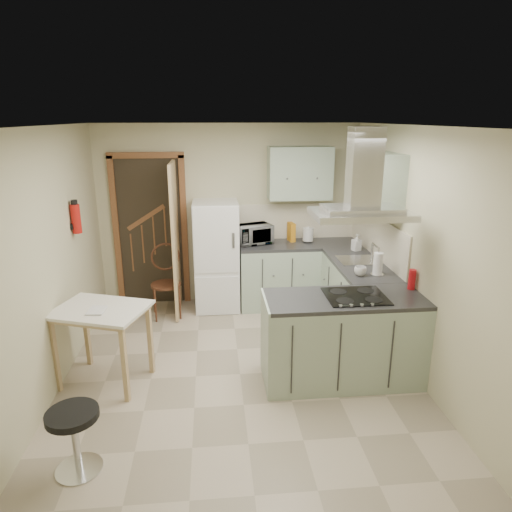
{
  "coord_description": "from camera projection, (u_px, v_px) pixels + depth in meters",
  "views": [
    {
      "loc": [
        -0.24,
        -4.19,
        2.58
      ],
      "look_at": [
        0.21,
        0.45,
        1.15
      ],
      "focal_mm": 32.0,
      "sensor_mm": 36.0,
      "label": 1
    }
  ],
  "objects": [
    {
      "name": "floor",
      "position": [
        240.0,
        374.0,
        4.77
      ],
      "size": [
        4.2,
        4.2,
        0.0
      ],
      "primitive_type": "plane",
      "color": "tan",
      "rests_on": "ground"
    },
    {
      "name": "ceiling",
      "position": [
        237.0,
        126.0,
        4.04
      ],
      "size": [
        4.2,
        4.2,
        0.0
      ],
      "primitive_type": "plane",
      "rotation": [
        3.14,
        0.0,
        0.0
      ],
      "color": "silver",
      "rests_on": "back_wall"
    },
    {
      "name": "back_wall",
      "position": [
        230.0,
        215.0,
        6.4
      ],
      "size": [
        3.6,
        0.0,
        3.6
      ],
      "primitive_type": "plane",
      "rotation": [
        1.57,
        0.0,
        0.0
      ],
      "color": "#BCB792",
      "rests_on": "floor"
    },
    {
      "name": "left_wall",
      "position": [
        46.0,
        266.0,
        4.23
      ],
      "size": [
        0.0,
        4.2,
        4.2
      ],
      "primitive_type": "plane",
      "rotation": [
        1.57,
        0.0,
        1.57
      ],
      "color": "#BCB792",
      "rests_on": "floor"
    },
    {
      "name": "right_wall",
      "position": [
        418.0,
        255.0,
        4.57
      ],
      "size": [
        0.0,
        4.2,
        4.2
      ],
      "primitive_type": "plane",
      "rotation": [
        1.57,
        0.0,
        -1.57
      ],
      "color": "#BCB792",
      "rests_on": "floor"
    },
    {
      "name": "doorway",
      "position": [
        151.0,
        232.0,
        6.33
      ],
      "size": [
        1.1,
        0.12,
        2.1
      ],
      "primitive_type": "cube",
      "color": "brown",
      "rests_on": "floor"
    },
    {
      "name": "fridge",
      "position": [
        217.0,
        256.0,
        6.24
      ],
      "size": [
        0.6,
        0.6,
        1.5
      ],
      "primitive_type": "cube",
      "color": "white",
      "rests_on": "floor"
    },
    {
      "name": "counter_back",
      "position": [
        278.0,
        275.0,
        6.41
      ],
      "size": [
        1.08,
        0.6,
        0.9
      ],
      "primitive_type": "cube",
      "color": "#9EB2A0",
      "rests_on": "floor"
    },
    {
      "name": "counter_right",
      "position": [
        351.0,
        290.0,
        5.85
      ],
      "size": [
        0.6,
        1.95,
        0.9
      ],
      "primitive_type": "cube",
      "color": "#9EB2A0",
      "rests_on": "floor"
    },
    {
      "name": "splashback",
      "position": [
        297.0,
        221.0,
        6.51
      ],
      "size": [
        1.68,
        0.02,
        0.5
      ],
      "primitive_type": "cube",
      "color": "beige",
      "rests_on": "counter_back"
    },
    {
      "name": "wall_cabinet_back",
      "position": [
        300.0,
        173.0,
        6.15
      ],
      "size": [
        0.85,
        0.35,
        0.7
      ],
      "primitive_type": "cube",
      "color": "#9EB2A0",
      "rests_on": "back_wall"
    },
    {
      "name": "wall_cabinet_right",
      "position": [
        376.0,
        183.0,
        5.19
      ],
      "size": [
        0.35,
        0.9,
        0.7
      ],
      "primitive_type": "cube",
      "color": "#9EB2A0",
      "rests_on": "right_wall"
    },
    {
      "name": "peninsula",
      "position": [
        343.0,
        339.0,
        4.56
      ],
      "size": [
        1.55,
        0.65,
        0.9
      ],
      "primitive_type": "cube",
      "color": "#9EB2A0",
      "rests_on": "floor"
    },
    {
      "name": "hob",
      "position": [
        356.0,
        296.0,
        4.44
      ],
      "size": [
        0.58,
        0.5,
        0.01
      ],
      "primitive_type": "cube",
      "color": "black",
      "rests_on": "peninsula"
    },
    {
      "name": "extractor_hood",
      "position": [
        361.0,
        214.0,
        4.2
      ],
      "size": [
        0.9,
        0.55,
        0.1
      ],
      "primitive_type": "cube",
      "color": "silver",
      "rests_on": "ceiling"
    },
    {
      "name": "sink",
      "position": [
        357.0,
        260.0,
        5.55
      ],
      "size": [
        0.45,
        0.4,
        0.01
      ],
      "primitive_type": "cube",
      "color": "silver",
      "rests_on": "counter_right"
    },
    {
      "name": "fire_extinguisher",
      "position": [
        76.0,
        219.0,
        5.02
      ],
      "size": [
        0.1,
        0.1,
        0.32
      ],
      "primitive_type": "cylinder",
      "color": "#B2140F",
      "rests_on": "left_wall"
    },
    {
      "name": "drop_leaf_table",
      "position": [
        104.0,
        345.0,
        4.53
      ],
      "size": [
        1.02,
        0.89,
        0.8
      ],
      "primitive_type": "cube",
      "rotation": [
        0.0,
        0.0,
        -0.33
      ],
      "color": "tan",
      "rests_on": "floor"
    },
    {
      "name": "bentwood_chair",
      "position": [
        166.0,
        285.0,
        6.04
      ],
      "size": [
        0.46,
        0.46,
        0.89
      ],
      "primitive_type": "cube",
      "rotation": [
        0.0,
        0.0,
        0.17
      ],
      "color": "#462F17",
      "rests_on": "floor"
    },
    {
      "name": "stool",
      "position": [
        76.0,
        441.0,
        3.41
      ],
      "size": [
        0.45,
        0.45,
        0.52
      ],
      "primitive_type": "cylinder",
      "rotation": [
        0.0,
        0.0,
        0.19
      ],
      "color": "black",
      "rests_on": "floor"
    },
    {
      "name": "microwave",
      "position": [
        254.0,
        234.0,
        6.26
      ],
      "size": [
        0.55,
        0.46,
        0.26
      ],
      "primitive_type": "imported",
      "rotation": [
        0.0,
        0.0,
        0.34
      ],
      "color": "black",
      "rests_on": "counter_back"
    },
    {
      "name": "kettle",
      "position": [
        308.0,
        234.0,
        6.34
      ],
      "size": [
        0.17,
        0.17,
        0.22
      ],
      "primitive_type": "cylinder",
      "rotation": [
        0.0,
        0.0,
        -0.13
      ],
      "color": "silver",
      "rests_on": "counter_back"
    },
    {
      "name": "cereal_box",
      "position": [
        291.0,
        232.0,
        6.39
      ],
      "size": [
        0.1,
        0.18,
        0.26
      ],
      "primitive_type": "cube",
      "rotation": [
        0.0,
        0.0,
        0.16
      ],
      "color": "orange",
      "rests_on": "counter_back"
    },
    {
      "name": "soap_bottle",
      "position": [
        357.0,
        242.0,
        5.94
      ],
      "size": [
        0.13,
        0.13,
        0.22
      ],
      "primitive_type": "imported",
      "rotation": [
        0.0,
        0.0,
        0.33
      ],
      "color": "#B1B2BE",
      "rests_on": "counter_right"
    },
    {
      "name": "paper_towel",
      "position": [
        378.0,
        263.0,
        5.02
      ],
      "size": [
        0.11,
        0.11,
        0.26
      ],
      "primitive_type": "cylinder",
      "rotation": [
        0.0,
        0.0,
        -0.08
      ],
      "color": "silver",
      "rests_on": "counter_right"
    },
    {
      "name": "cup",
      "position": [
        360.0,
        271.0,
        5.02
      ],
      "size": [
        0.14,
        0.14,
        0.1
      ],
      "primitive_type": "imported",
      "rotation": [
        0.0,
        0.0,
        0.11
      ],
      "color": "silver",
      "rests_on": "counter_right"
    },
    {
      "name": "red_bottle",
      "position": [
        412.0,
        279.0,
        4.61
      ],
      "size": [
        0.09,
        0.09,
        0.21
      ],
      "primitive_type": "cylinder",
      "rotation": [
        0.0,
        0.0,
        -0.24
      ],
      "color": "red",
      "rests_on": "peninsula"
    },
    {
      "name": "book",
      "position": [
        88.0,
        307.0,
        4.33
      ],
      "size": [
        0.17,
        0.23,
        0.1
      ],
      "primitive_type": "imported",
      "rotation": [
        0.0,
        0.0,
        -0.08
      ],
      "color": "#A14335",
      "rests_on": "drop_leaf_table"
    }
  ]
}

